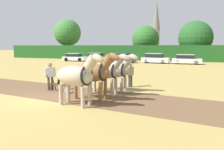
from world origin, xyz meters
name	(u,v)px	position (x,y,z in m)	size (l,w,h in m)	color
ground_plane	(43,99)	(0.00, 0.00, 0.00)	(240.00, 240.00, 0.00)	#A88E4C
plowed_furrow_strip	(28,88)	(-2.95, 2.14, 0.00)	(35.81, 3.99, 0.01)	brown
hedgerow	(155,53)	(0.00, 33.25, 1.48)	(68.53, 1.94, 2.95)	#1E511E
tree_far_left	(68,33)	(-21.93, 37.17, 5.99)	(6.46, 6.46, 9.23)	#4C3823
tree_left	(146,39)	(-2.94, 38.06, 4.23)	(5.82, 5.82, 7.15)	#423323
tree_center_left	(195,38)	(7.15, 36.89, 4.40)	(6.52, 6.52, 7.66)	brown
church_spire	(156,26)	(-6.64, 72.47, 10.07)	(2.96, 2.96, 19.24)	gray
draft_horse_lead_left	(77,76)	(2.28, -0.43, 1.40)	(2.68, 1.21, 2.51)	#B2A38E
draft_horse_lead_right	(92,72)	(2.43, 0.86, 1.43)	(2.97, 1.26, 2.52)	brown
draft_horse_trail_left	(105,71)	(2.59, 2.15, 1.34)	(2.89, 1.11, 2.43)	#B2A38E
draft_horse_trail_right	(115,70)	(2.73, 3.45, 1.29)	(2.86, 1.17, 2.38)	#B2A38E
plow	(62,87)	(-0.08, 1.81, 0.32)	(1.75, 0.53, 1.13)	#4C331E
farmer_at_plow	(50,74)	(-1.10, 2.10, 1.02)	(0.52, 0.49, 1.73)	#38332D
farmer_beside_team	(130,73)	(3.28, 4.96, 0.97)	(0.42, 0.58, 1.66)	#4C4C4C
parked_car_far_left	(74,57)	(-13.68, 26.25, 0.71)	(4.52, 2.31, 1.45)	silver
parked_car_left	(96,58)	(-9.13, 26.08, 0.76)	(4.01, 1.90, 1.60)	#9E9EA8
parked_car_center_left	(123,58)	(-4.29, 26.33, 0.76)	(4.57, 2.53, 1.60)	navy
parked_car_center	(155,58)	(1.19, 26.69, 0.77)	(4.55, 2.17, 1.61)	silver
parked_car_center_right	(186,59)	(6.03, 26.56, 0.72)	(4.42, 1.84, 1.49)	silver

